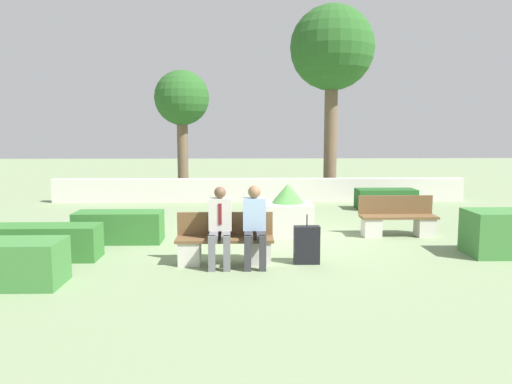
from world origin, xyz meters
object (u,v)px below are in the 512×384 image
object	(u,v)px
tree_leftmost	(182,101)
person_seated_man	(220,223)
suitcase	(307,245)
tree_center_left	(332,51)
person_seated_woman	(255,222)
bench_front	(225,245)
bench_left_side	(398,221)
planter_corner_left	(288,213)

from	to	relation	value
tree_leftmost	person_seated_man	bearing A→B (deg)	-79.66
suitcase	tree_center_left	xyz separation A→B (m)	(1.92, 8.69, 4.53)
person_seated_woman	tree_leftmost	size ratio (longest dim) A/B	0.31
bench_front	suitcase	bearing A→B (deg)	-2.28
bench_left_side	tree_leftmost	world-z (taller)	tree_leftmost
bench_front	bench_left_side	world-z (taller)	same
person_seated_woman	planter_corner_left	world-z (taller)	person_seated_woman
bench_front	tree_leftmost	xyz separation A→B (m)	(-1.73, 8.95, 2.91)
person_seated_man	planter_corner_left	bearing A→B (deg)	61.26
bench_left_side	tree_center_left	world-z (taller)	tree_center_left
person_seated_man	suitcase	bearing A→B (deg)	3.31
planter_corner_left	tree_center_left	xyz separation A→B (m)	(2.02, 6.32, 4.38)
planter_corner_left	tree_leftmost	bearing A→B (deg)	114.32
bench_left_side	suitcase	distance (m)	3.10
tree_leftmost	tree_center_left	bearing A→B (deg)	-3.67
suitcase	bench_front	bearing A→B (deg)	177.72
bench_front	suitcase	distance (m)	1.38
person_seated_man	planter_corner_left	world-z (taller)	person_seated_man
person_seated_man	person_seated_woman	xyz separation A→B (m)	(0.57, 0.00, 0.01)
planter_corner_left	bench_left_side	bearing A→B (deg)	-5.05
bench_front	bench_left_side	bearing A→B (deg)	30.33
bench_left_side	person_seated_man	size ratio (longest dim) A/B	1.23
tree_center_left	suitcase	bearing A→B (deg)	-102.44
bench_front	suitcase	size ratio (longest dim) A/B	1.95
suitcase	person_seated_woman	bearing A→B (deg)	-174.76
planter_corner_left	tree_leftmost	world-z (taller)	tree_leftmost
bench_left_side	suitcase	size ratio (longest dim) A/B	1.91
suitcase	tree_center_left	bearing A→B (deg)	77.56
tree_leftmost	tree_center_left	size ratio (longest dim) A/B	0.67
person_seated_man	tree_center_left	bearing A→B (deg)	69.01
tree_leftmost	planter_corner_left	bearing A→B (deg)	-65.68
person_seated_woman	tree_center_left	world-z (taller)	tree_center_left
bench_left_side	tree_leftmost	distance (m)	9.15
person_seated_man	person_seated_woman	bearing A→B (deg)	0.30
suitcase	tree_leftmost	size ratio (longest dim) A/B	0.20
bench_front	bench_left_side	xyz separation A→B (m)	(3.60, 2.11, -0.00)
person_seated_man	person_seated_woman	size ratio (longest dim) A/B	0.99
person_seated_woman	planter_corner_left	bearing A→B (deg)	72.45
person_seated_woman	tree_leftmost	bearing A→B (deg)	103.77
bench_left_side	person_seated_man	world-z (taller)	person_seated_man
bench_front	tree_center_left	world-z (taller)	tree_center_left
bench_left_side	planter_corner_left	size ratio (longest dim) A/B	1.45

